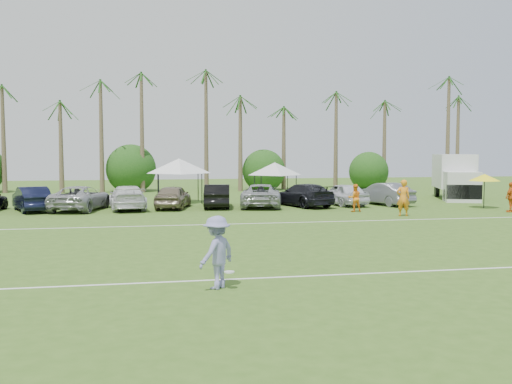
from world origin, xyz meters
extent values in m
plane|color=#3A5C1B|center=(0.00, 0.00, 0.00)|extent=(120.00, 120.00, 0.00)
cube|color=white|center=(0.00, 2.00, 0.01)|extent=(80.00, 0.10, 0.01)
cube|color=white|center=(0.00, 14.00, 0.01)|extent=(80.00, 0.10, 0.01)
cone|color=brown|center=(-12.00, 38.00, 5.00)|extent=(0.44, 0.44, 10.00)
cone|color=brown|center=(-8.00, 38.00, 5.50)|extent=(0.44, 0.44, 11.00)
cone|color=brown|center=(-4.00, 38.00, 4.00)|extent=(0.44, 0.44, 8.00)
cone|color=brown|center=(0.00, 38.00, 4.50)|extent=(0.44, 0.44, 9.00)
cone|color=brown|center=(4.00, 38.00, 5.00)|extent=(0.44, 0.44, 10.00)
cone|color=brown|center=(8.00, 38.00, 5.50)|extent=(0.44, 0.44, 11.00)
cone|color=brown|center=(13.00, 38.00, 4.00)|extent=(0.44, 0.44, 8.00)
cone|color=brown|center=(18.00, 38.00, 4.50)|extent=(0.44, 0.44, 9.00)
cone|color=brown|center=(23.00, 38.00, 5.00)|extent=(0.44, 0.44, 10.00)
cone|color=brown|center=(27.00, 38.00, 5.50)|extent=(0.44, 0.44, 11.00)
cylinder|color=brown|center=(-6.00, 39.00, 0.70)|extent=(0.30, 0.30, 1.40)
sphere|color=#184413|center=(-6.00, 39.00, 1.80)|extent=(4.00, 4.00, 4.00)
cylinder|color=brown|center=(6.00, 39.00, 0.70)|extent=(0.30, 0.30, 1.40)
sphere|color=#184413|center=(6.00, 39.00, 1.80)|extent=(4.00, 4.00, 4.00)
cylinder|color=brown|center=(16.00, 39.00, 0.70)|extent=(0.30, 0.30, 1.40)
sphere|color=#184413|center=(16.00, 39.00, 1.80)|extent=(4.00, 4.00, 4.00)
imported|color=orange|center=(9.26, 15.70, 1.01)|extent=(0.83, 0.66, 2.02)
imported|color=orange|center=(7.45, 18.38, 0.82)|extent=(0.83, 0.67, 1.63)
imported|color=orange|center=(16.38, 16.36, 0.89)|extent=(1.12, 0.80, 1.77)
cube|color=silver|center=(18.33, 26.21, 2.08)|extent=(3.95, 5.24, 2.53)
cube|color=silver|center=(17.24, 23.15, 1.06)|extent=(2.81, 2.50, 2.13)
cube|color=black|center=(16.99, 22.44, 0.76)|extent=(2.30, 1.07, 1.01)
cube|color=#E5590C|center=(19.53, 25.78, 1.62)|extent=(0.56, 1.53, 0.91)
cylinder|color=black|center=(16.36, 23.69, 0.46)|extent=(0.59, 0.96, 0.91)
cylinder|color=black|center=(18.27, 23.00, 0.46)|extent=(0.59, 0.96, 0.91)
cylinder|color=black|center=(17.79, 27.69, 0.46)|extent=(0.59, 0.96, 0.91)
cylinder|color=black|center=(19.69, 27.01, 0.46)|extent=(0.59, 0.96, 0.91)
cylinder|color=black|center=(-3.86, 24.85, 1.03)|extent=(0.06, 0.06, 2.05)
cylinder|color=black|center=(-0.98, 24.85, 1.03)|extent=(0.06, 0.06, 2.05)
cylinder|color=black|center=(-3.86, 27.72, 1.03)|extent=(0.06, 0.06, 2.05)
cylinder|color=black|center=(-0.98, 27.72, 1.03)|extent=(0.06, 0.06, 2.05)
pyramid|color=white|center=(-2.42, 26.28, 3.08)|extent=(4.43, 4.43, 1.03)
cylinder|color=black|center=(3.31, 25.87, 0.92)|extent=(0.06, 0.06, 1.84)
cylinder|color=black|center=(5.87, 25.87, 0.92)|extent=(0.06, 0.06, 1.84)
cylinder|color=black|center=(3.31, 28.43, 0.92)|extent=(0.06, 0.06, 1.84)
cylinder|color=black|center=(5.87, 28.43, 0.92)|extent=(0.06, 0.06, 1.84)
pyramid|color=silver|center=(4.59, 27.15, 2.76)|extent=(3.98, 3.98, 0.92)
cylinder|color=black|center=(16.15, 18.76, 0.97)|extent=(0.05, 0.05, 1.94)
cone|color=yellow|center=(16.15, 18.76, 1.94)|extent=(1.94, 1.94, 0.44)
imported|color=#8485BB|center=(-2.86, 1.05, 0.95)|extent=(1.37, 1.36, 1.90)
cylinder|color=white|center=(-2.55, 0.92, 0.45)|extent=(0.27, 0.27, 0.03)
imported|color=black|center=(-11.39, 22.23, 0.74)|extent=(3.06, 4.76, 1.48)
imported|color=#9B9C9E|center=(-8.60, 22.25, 0.74)|extent=(3.61, 5.75, 1.48)
imported|color=silver|center=(-5.81, 22.21, 0.74)|extent=(2.58, 5.29, 1.48)
imported|color=#7A6C56|center=(-3.02, 22.34, 0.74)|extent=(2.74, 4.64, 1.48)
imported|color=black|center=(-0.23, 22.44, 0.74)|extent=(2.18, 4.67, 1.48)
imported|color=#999B9E|center=(2.55, 22.22, 0.74)|extent=(3.51, 5.73, 1.48)
imported|color=black|center=(5.34, 22.13, 0.74)|extent=(3.50, 5.49, 1.48)
imported|color=silver|center=(8.13, 22.31, 0.74)|extent=(2.53, 4.60, 1.48)
imported|color=slate|center=(10.92, 22.09, 0.74)|extent=(2.82, 4.76, 1.48)
camera|label=1|loc=(-4.61, -13.50, 3.56)|focal=40.00mm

